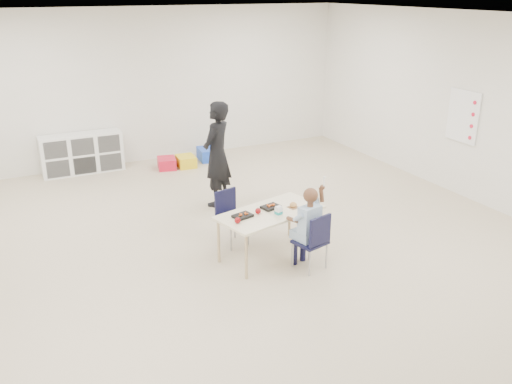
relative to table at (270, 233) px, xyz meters
name	(u,v)px	position (x,y,z in m)	size (l,w,h in m)	color
room	(245,149)	(-0.31, 0.03, 1.10)	(9.00, 9.02, 2.80)	beige
table	(270,233)	(0.00, 0.00, 0.00)	(1.40, 0.93, 0.59)	beige
chair_near	(310,241)	(0.28, -0.49, 0.05)	(0.34, 0.32, 0.71)	black
chair_far	(233,219)	(-0.28, 0.49, 0.05)	(0.34, 0.32, 0.71)	black
child	(311,225)	(0.28, -0.49, 0.26)	(0.47, 0.47, 1.11)	#A2BEDC
lunch_tray_near	(271,207)	(0.06, 0.09, 0.31)	(0.22, 0.16, 0.03)	black
lunch_tray_far	(243,216)	(-0.37, -0.01, 0.31)	(0.22, 0.16, 0.03)	black
milk_carton	(279,211)	(0.05, -0.13, 0.34)	(0.07, 0.07, 0.10)	white
bread_roll	(293,205)	(0.31, -0.01, 0.32)	(0.09, 0.09, 0.07)	tan
apple_near	(258,211)	(-0.16, 0.00, 0.33)	(0.07, 0.07, 0.07)	maroon
apple_far	(238,220)	(-0.49, -0.15, 0.33)	(0.07, 0.07, 0.07)	maroon
cubby_shelf	(82,153)	(-1.51, 4.31, 0.05)	(1.40, 0.40, 0.70)	white
rules_poster	(463,116)	(3.67, 0.63, 0.95)	(0.02, 0.60, 0.80)	white
adult	(217,154)	(0.08, 1.85, 0.49)	(0.58, 0.38, 1.58)	black
bin_red	(167,163)	(-0.11, 3.86, -0.20)	(0.31, 0.40, 0.20)	red
bin_yellow	(186,161)	(0.25, 3.81, -0.20)	(0.32, 0.41, 0.20)	yellow
bin_blue	(208,154)	(0.77, 4.01, -0.19)	(0.36, 0.46, 0.23)	blue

